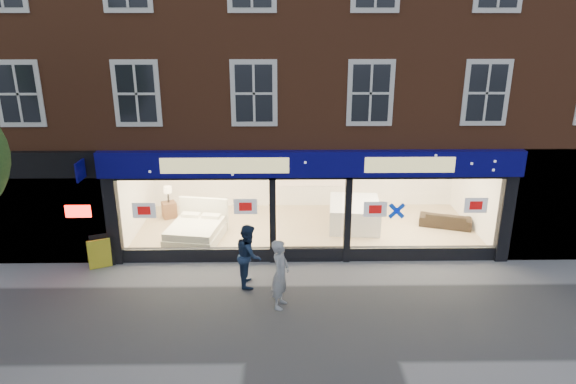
{
  "coord_description": "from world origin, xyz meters",
  "views": [
    {
      "loc": [
        -0.82,
        -10.29,
        6.65
      ],
      "look_at": [
        -0.63,
        2.5,
        2.29
      ],
      "focal_mm": 32.0,
      "sensor_mm": 36.0,
      "label": 1
    }
  ],
  "objects_px": {
    "mattress_stack": "(354,214)",
    "sofa": "(445,219)",
    "pedestrian_blue": "(249,255)",
    "display_bed": "(196,230)",
    "pedestrian_grey": "(280,274)",
    "a_board": "(101,252)"
  },
  "relations": [
    {
      "from": "mattress_stack",
      "to": "sofa",
      "type": "height_order",
      "value": "mattress_stack"
    },
    {
      "from": "pedestrian_blue",
      "to": "display_bed",
      "type": "bearing_deg",
      "value": 28.71
    },
    {
      "from": "mattress_stack",
      "to": "sofa",
      "type": "xyz_separation_m",
      "value": [
        3.0,
        -0.14,
        -0.16
      ]
    },
    {
      "from": "pedestrian_blue",
      "to": "pedestrian_grey",
      "type": "bearing_deg",
      "value": -148.59
    },
    {
      "from": "sofa",
      "to": "pedestrian_grey",
      "type": "distance_m",
      "value": 7.21
    },
    {
      "from": "sofa",
      "to": "a_board",
      "type": "distance_m",
      "value": 10.75
    },
    {
      "from": "a_board",
      "to": "pedestrian_blue",
      "type": "distance_m",
      "value": 4.29
    },
    {
      "from": "display_bed",
      "to": "mattress_stack",
      "type": "xyz_separation_m",
      "value": [
        5.05,
        1.05,
        0.1
      ]
    },
    {
      "from": "sofa",
      "to": "pedestrian_grey",
      "type": "height_order",
      "value": "pedestrian_grey"
    },
    {
      "from": "a_board",
      "to": "display_bed",
      "type": "bearing_deg",
      "value": 12.19
    },
    {
      "from": "pedestrian_grey",
      "to": "pedestrian_blue",
      "type": "height_order",
      "value": "pedestrian_grey"
    },
    {
      "from": "a_board",
      "to": "pedestrian_grey",
      "type": "bearing_deg",
      "value": -46.21
    },
    {
      "from": "display_bed",
      "to": "pedestrian_grey",
      "type": "xyz_separation_m",
      "value": [
        2.61,
        -3.79,
        0.46
      ]
    },
    {
      "from": "mattress_stack",
      "to": "pedestrian_grey",
      "type": "bearing_deg",
      "value": -116.75
    },
    {
      "from": "display_bed",
      "to": "a_board",
      "type": "distance_m",
      "value": 2.93
    },
    {
      "from": "mattress_stack",
      "to": "sofa",
      "type": "bearing_deg",
      "value": -2.63
    },
    {
      "from": "display_bed",
      "to": "mattress_stack",
      "type": "distance_m",
      "value": 5.16
    },
    {
      "from": "sofa",
      "to": "pedestrian_grey",
      "type": "xyz_separation_m",
      "value": [
        -5.44,
        -4.71,
        0.53
      ]
    },
    {
      "from": "display_bed",
      "to": "pedestrian_grey",
      "type": "bearing_deg",
      "value": -45.96
    },
    {
      "from": "display_bed",
      "to": "sofa",
      "type": "xyz_separation_m",
      "value": [
        8.05,
        0.91,
        -0.06
      ]
    },
    {
      "from": "a_board",
      "to": "sofa",
      "type": "bearing_deg",
      "value": -9.42
    },
    {
      "from": "pedestrian_grey",
      "to": "pedestrian_blue",
      "type": "distance_m",
      "value": 1.38
    }
  ]
}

